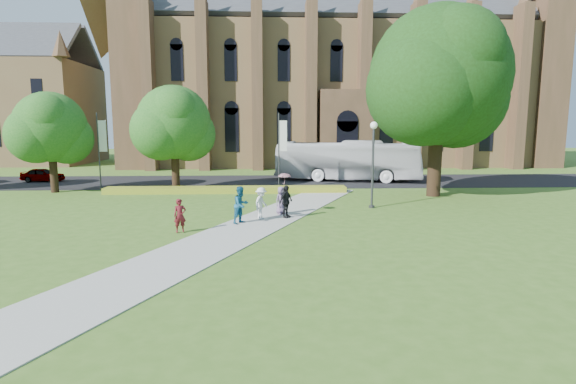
{
  "coord_description": "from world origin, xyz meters",
  "views": [
    {
      "loc": [
        1.18,
        -20.37,
        4.98
      ],
      "look_at": [
        2.18,
        2.53,
        1.6
      ],
      "focal_mm": 28.0,
      "sensor_mm": 36.0,
      "label": 1
    }
  ],
  "objects_px": {
    "tour_coach": "(348,161)",
    "car_0": "(43,175)",
    "large_tree": "(439,77)",
    "streetlamp": "(373,154)",
    "pedestrian_0": "(180,216)"
  },
  "relations": [
    {
      "from": "tour_coach",
      "to": "car_0",
      "type": "bearing_deg",
      "value": 102.82
    },
    {
      "from": "large_tree",
      "to": "car_0",
      "type": "height_order",
      "value": "large_tree"
    },
    {
      "from": "car_0",
      "to": "streetlamp",
      "type": "bearing_deg",
      "value": -116.53
    },
    {
      "from": "large_tree",
      "to": "tour_coach",
      "type": "xyz_separation_m",
      "value": [
        -4.59,
        9.23,
        -6.52
      ]
    },
    {
      "from": "streetlamp",
      "to": "tour_coach",
      "type": "xyz_separation_m",
      "value": [
        0.91,
        13.73,
        -1.45
      ]
    },
    {
      "from": "streetlamp",
      "to": "large_tree",
      "type": "height_order",
      "value": "large_tree"
    },
    {
      "from": "streetlamp",
      "to": "large_tree",
      "type": "bearing_deg",
      "value": 39.29
    },
    {
      "from": "large_tree",
      "to": "pedestrian_0",
      "type": "height_order",
      "value": "large_tree"
    },
    {
      "from": "car_0",
      "to": "large_tree",
      "type": "bearing_deg",
      "value": -105.25
    },
    {
      "from": "streetlamp",
      "to": "pedestrian_0",
      "type": "height_order",
      "value": "streetlamp"
    },
    {
      "from": "large_tree",
      "to": "tour_coach",
      "type": "distance_m",
      "value": 12.2
    },
    {
      "from": "streetlamp",
      "to": "car_0",
      "type": "distance_m",
      "value": 30.21
    },
    {
      "from": "tour_coach",
      "to": "pedestrian_0",
      "type": "bearing_deg",
      "value": 163.67
    },
    {
      "from": "tour_coach",
      "to": "car_0",
      "type": "relative_size",
      "value": 3.64
    },
    {
      "from": "large_tree",
      "to": "car_0",
      "type": "distance_m",
      "value": 34.37
    }
  ]
}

